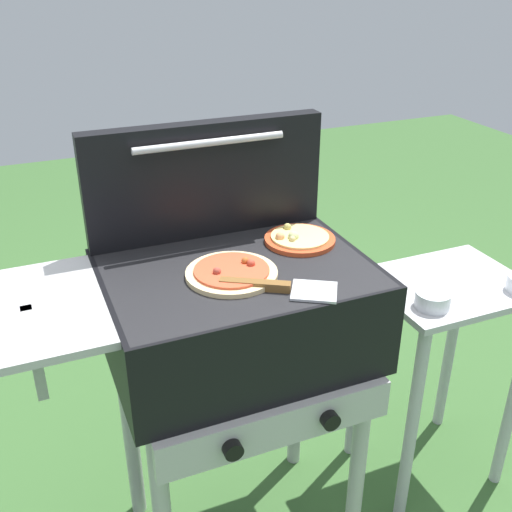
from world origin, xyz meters
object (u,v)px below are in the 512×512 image
at_px(pizza_cheese, 299,239).
at_px(spatula, 280,287).
at_px(topping_bowl_near, 433,300).
at_px(prep_table, 440,339).
at_px(pizza_pepperoni, 232,273).
at_px(grill, 233,320).

height_order(pizza_cheese, spatula, pizza_cheese).
bearing_deg(spatula, topping_bowl_near, 5.72).
bearing_deg(prep_table, pizza_pepperoni, -176.99).
xyz_separation_m(grill, topping_bowl_near, (0.54, -0.09, -0.02)).
bearing_deg(spatula, pizza_pepperoni, 125.70).
distance_m(pizza_cheese, prep_table, 0.61).
height_order(grill, pizza_pepperoni, pizza_pepperoni).
bearing_deg(spatula, pizza_cheese, 54.30).
height_order(grill, pizza_cheese, pizza_cheese).
xyz_separation_m(pizza_cheese, topping_bowl_near, (0.33, -0.16, -0.17)).
bearing_deg(topping_bowl_near, spatula, -174.28).
bearing_deg(topping_bowl_near, pizza_pepperoni, 174.12).
height_order(grill, prep_table, grill).
xyz_separation_m(grill, prep_table, (0.67, 0.00, -0.24)).
bearing_deg(topping_bowl_near, grill, 170.69).
height_order(pizza_pepperoni, prep_table, pizza_pepperoni).
xyz_separation_m(grill, pizza_pepperoni, (-0.01, -0.03, 0.15)).
bearing_deg(grill, spatula, -65.22).
relative_size(pizza_cheese, prep_table, 0.26).
distance_m(pizza_pepperoni, prep_table, 0.79).
xyz_separation_m(pizza_pepperoni, prep_table, (0.69, 0.04, -0.39)).
xyz_separation_m(spatula, topping_bowl_near, (0.48, 0.05, -0.17)).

